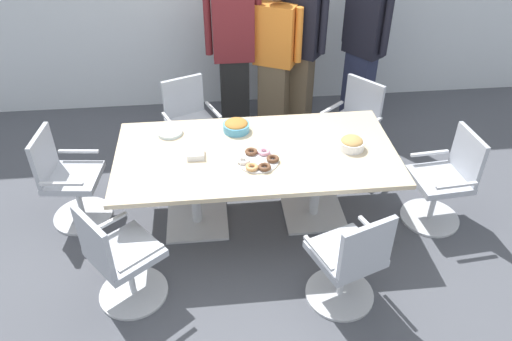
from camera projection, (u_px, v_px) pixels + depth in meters
name	position (u px, v px, depth m)	size (l,w,h in m)	color
ground_plane	(256.00, 218.00, 4.70)	(10.00, 10.00, 0.01)	#4C4F56
conference_table	(256.00, 164.00, 4.33)	(2.40, 1.20, 0.75)	#CCB793
office_chair_0	(349.00, 263.00, 3.68)	(0.69, 0.69, 0.91)	silver
office_chair_1	(444.00, 184.00, 4.46)	(0.58, 0.58, 0.91)	silver
office_chair_2	(352.00, 129.00, 5.23)	(0.76, 0.76, 0.91)	silver
office_chair_3	(191.00, 127.00, 5.25)	(0.70, 0.70, 0.91)	silver
office_chair_4	(69.00, 183.00, 4.47)	(0.60, 0.60, 0.91)	silver
office_chair_5	(120.00, 261.00, 3.70)	(0.76, 0.76, 0.91)	silver
person_standing_0	(234.00, 51.00, 5.42)	(0.61, 0.24, 1.87)	black
person_standing_1	(274.00, 57.00, 5.48)	(0.58, 0.39, 1.75)	brown
person_standing_2	(300.00, 46.00, 5.51)	(0.54, 0.44, 1.89)	brown
person_standing_3	(363.00, 46.00, 5.54)	(0.44, 0.54, 1.88)	#232842
snack_bowl_pretzels	(236.00, 126.00, 4.51)	(0.24, 0.24, 0.11)	#4C9EC6
snack_bowl_cookies	(352.00, 143.00, 4.27)	(0.22, 0.22, 0.11)	white
donut_platter	(258.00, 160.00, 4.12)	(0.35, 0.34, 0.04)	white
plate_stack	(170.00, 132.00, 4.49)	(0.23, 0.23, 0.03)	white
napkin_pile	(196.00, 154.00, 4.19)	(0.14, 0.14, 0.05)	white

